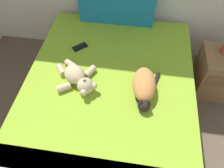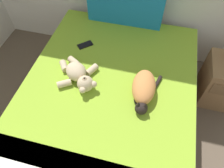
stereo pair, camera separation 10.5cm
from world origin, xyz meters
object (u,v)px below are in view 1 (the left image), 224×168
Objects in this scene: teddy_bear at (78,78)px; bed at (109,100)px; cat at (144,86)px; cell_phone at (80,47)px; nightstand at (221,74)px.

bed is at bearing 7.50° from teddy_bear.
cat reaches higher than cell_phone.
teddy_bear is at bearing -172.50° from bed.
teddy_bear is 2.64× the size of cell_phone.
cat is at bearing -34.05° from cell_phone.
cat is 0.79m from cell_phone.
teddy_bear is at bearing -77.85° from cell_phone.
nightstand is at bearing 4.61° from cell_phone.
cell_phone reaches higher than bed.
teddy_bear is (-0.26, -0.03, 0.34)m from bed.
nightstand is at bearing 33.82° from cat.
cell_phone is at bearing 102.15° from teddy_bear.
cell_phone is (-0.35, 0.39, 0.28)m from bed.
nightstand is (1.13, 0.51, -0.01)m from bed.
nightstand is at bearing 21.42° from teddy_bear.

